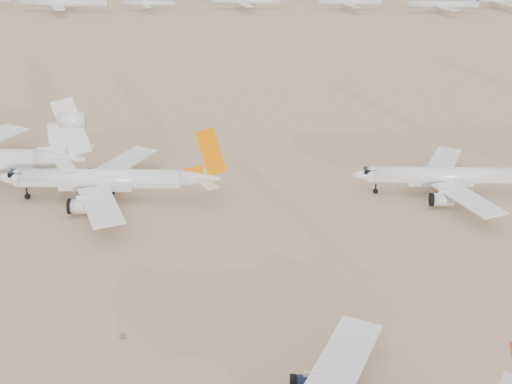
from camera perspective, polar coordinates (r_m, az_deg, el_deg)
row2_gold_tail at (r=157.14m, az=15.45°, el=1.21°), size 41.00×40.10×14.60m
row2_orange_tail at (r=151.53m, az=-11.60°, el=0.96°), size 45.32×44.34×16.17m
distant_storage_row at (r=403.62m, az=10.30°, el=14.71°), size 610.15×60.69×16.04m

